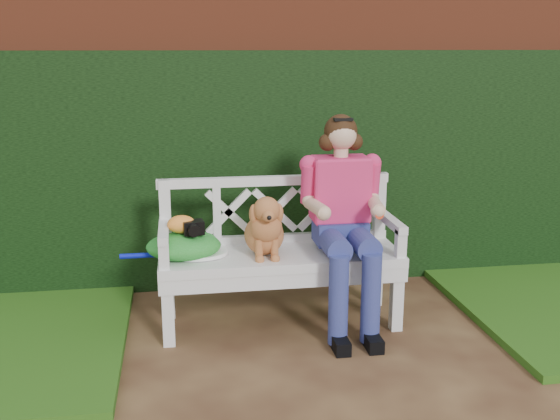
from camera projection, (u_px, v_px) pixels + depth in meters
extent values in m
plane|color=#371E13|center=(334.00, 392.00, 3.37)|extent=(60.00, 60.00, 0.00)
cube|color=brown|center=(278.00, 132.00, 4.92)|extent=(10.00, 0.30, 2.20)
cube|color=#163712|center=(282.00, 170.00, 4.77)|extent=(10.00, 0.18, 1.70)
cube|color=black|center=(193.00, 227.00, 3.92)|extent=(0.14, 0.11, 0.08)
ellipsoid|color=orange|center=(181.00, 224.00, 3.93)|extent=(0.21, 0.18, 0.11)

